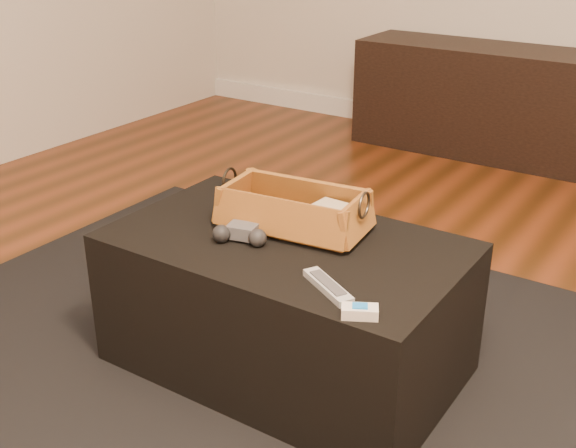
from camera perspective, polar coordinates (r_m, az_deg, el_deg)
The scene contains 11 objects.
floor at distance 2.09m, azimuth 1.29°, elevation -14.74°, with size 5.00×5.50×0.01m, color brown.
baseboard at distance 4.38m, azimuth 20.89°, elevation 5.96°, with size 5.00×0.04×0.12m, color white.
media_cabinet at distance 4.20m, azimuth 15.89°, elevation 9.27°, with size 1.51×0.45×0.59m, color black.
area_rug at distance 2.22m, azimuth -0.87°, elevation -11.66°, with size 2.60×2.00×0.01m, color black.
ottoman at distance 2.14m, azimuth -0.15°, elevation -6.31°, with size 1.00×0.60×0.42m, color black.
tv_remote at distance 2.10m, azimuth -0.28°, elevation 0.31°, with size 0.23×0.05×0.02m, color black.
cloth_bundle at distance 2.08m, azimuth 3.68°, elevation 0.63°, with size 0.12×0.08×0.07m, color tan.
wicker_basket at distance 2.09m, azimuth 0.46°, elevation 0.96°, with size 0.46×0.27×0.15m.
game_controller at distance 2.02m, azimuth -3.77°, elevation -0.78°, with size 0.17×0.11×0.05m.
silver_remote at distance 1.78m, azimuth 3.17°, elevation -4.92°, with size 0.18×0.13×0.02m.
cream_gadget at distance 1.68m, azimuth 5.69°, elevation -6.89°, with size 0.09×0.08×0.03m.
Camera 1 is at (0.86, -1.38, 1.30)m, focal length 45.00 mm.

